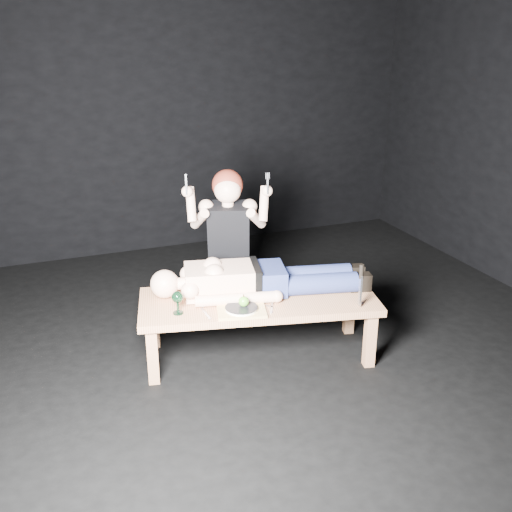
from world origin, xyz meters
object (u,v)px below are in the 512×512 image
kneeling_woman (229,244)px  carving_knife (361,286)px  goblet (178,303)px  serving_tray (241,311)px  table (259,327)px  lying_man (263,275)px

kneeling_woman → carving_knife: 1.15m
kneeling_woman → carving_knife: kneeling_woman is taller
kneeling_woman → goblet: 0.88m
serving_tray → table: bearing=40.1°
kneeling_woman → goblet: bearing=-112.2°
kneeling_woman → goblet: (-0.58, -0.65, -0.11)m
kneeling_woman → carving_knife: (0.59, -0.99, -0.04)m
goblet → carving_knife: 1.22m
serving_tray → carving_knife: 0.81m
lying_man → carving_knife: 0.69m
table → lying_man: lying_man is taller
table → goblet: 0.66m
kneeling_woman → serving_tray: size_ratio=4.02×
goblet → carving_knife: bearing=-16.3°
table → kneeling_woman: bearing=103.1°
table → lying_man: 0.37m
table → goblet: (-0.58, -0.02, 0.30)m
kneeling_woman → lying_man: bearing=-62.6°
lying_man → kneeling_woman: 0.54m
goblet → carving_knife: carving_knife is taller
lying_man → carving_knife: bearing=-28.8°
serving_tray → goblet: (-0.40, 0.13, 0.07)m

